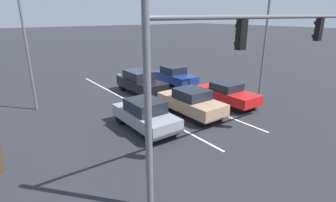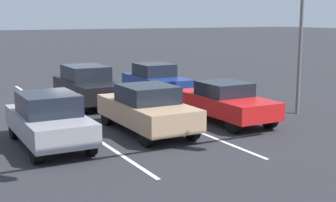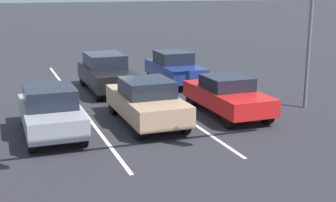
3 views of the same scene
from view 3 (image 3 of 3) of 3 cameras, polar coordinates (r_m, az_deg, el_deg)
ground_plane at (r=22.30m, az=-8.21°, el=1.80°), size 240.00×240.00×0.00m
lane_stripe_left_divider at (r=20.44m, az=-2.32°, el=0.85°), size 0.12×16.81×0.01m
lane_stripe_center_divider at (r=19.70m, az=-11.28°, el=0.09°), size 0.12×16.81×0.01m
car_red_leftlane_front at (r=17.18m, az=7.22°, el=0.73°), size 1.75×4.25×1.42m
car_tan_midlane_front at (r=15.93m, az=-2.64°, el=-0.03°), size 1.80×4.31×1.55m
car_gray_rightlane_front at (r=15.11m, az=-14.12°, el=-1.15°), size 1.72×4.06×1.56m
car_black_midlane_second at (r=21.09m, az=-7.54°, el=3.48°), size 1.81×4.47×1.66m
car_navy_leftlane_second at (r=22.43m, az=0.79°, el=4.06°), size 1.73×4.06×1.56m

